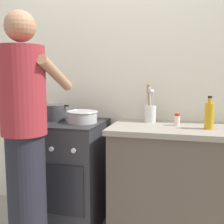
# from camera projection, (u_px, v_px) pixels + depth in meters

# --- Properties ---
(back_wall) EXTENTS (3.20, 0.10, 2.50)m
(back_wall) POSITION_uv_depth(u_px,v_px,m) (139.00, 80.00, 2.49)
(back_wall) COLOR silver
(back_wall) RESTS_ON ground
(countertop) EXTENTS (1.00, 0.60, 0.90)m
(countertop) POSITION_uv_depth(u_px,v_px,m) (174.00, 182.00, 2.17)
(countertop) COLOR brown
(countertop) RESTS_ON ground
(stove_range) EXTENTS (0.60, 0.62, 0.90)m
(stove_range) POSITION_uv_depth(u_px,v_px,m) (69.00, 172.00, 2.40)
(stove_range) COLOR #2D2D33
(stove_range) RESTS_ON ground
(pot) EXTENTS (0.26, 0.20, 0.14)m
(pot) POSITION_uv_depth(u_px,v_px,m) (55.00, 112.00, 2.41)
(pot) COLOR #38383D
(pot) RESTS_ON stove_range
(mixing_bowl) EXTENTS (0.26, 0.26, 0.10)m
(mixing_bowl) POSITION_uv_depth(u_px,v_px,m) (82.00, 116.00, 2.28)
(mixing_bowl) COLOR #B7B7BC
(mixing_bowl) RESTS_ON stove_range
(utensil_crock) EXTENTS (0.10, 0.10, 0.33)m
(utensil_crock) POSITION_uv_depth(u_px,v_px,m) (150.00, 110.00, 2.31)
(utensil_crock) COLOR silver
(utensil_crock) RESTS_ON countertop
(spice_bottle) EXTENTS (0.04, 0.04, 0.10)m
(spice_bottle) POSITION_uv_depth(u_px,v_px,m) (177.00, 120.00, 2.15)
(spice_bottle) COLOR silver
(spice_bottle) RESTS_ON countertop
(oil_bottle) EXTENTS (0.07, 0.07, 0.24)m
(oil_bottle) POSITION_uv_depth(u_px,v_px,m) (209.00, 115.00, 2.00)
(oil_bottle) COLOR gold
(oil_bottle) RESTS_ON countertop
(person) EXTENTS (0.41, 0.50, 1.70)m
(person) POSITION_uv_depth(u_px,v_px,m) (25.00, 140.00, 1.83)
(person) COLOR black
(person) RESTS_ON ground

